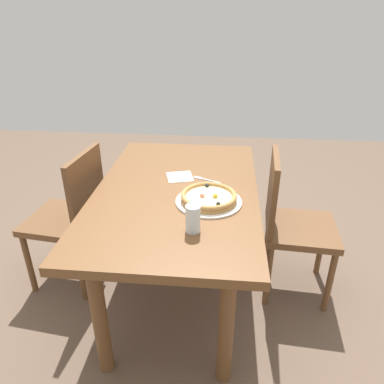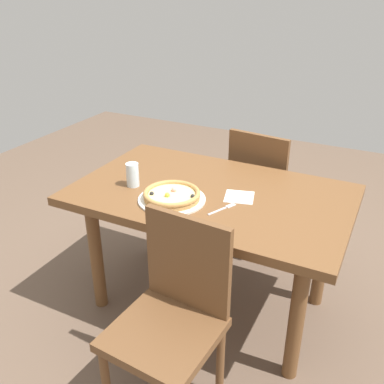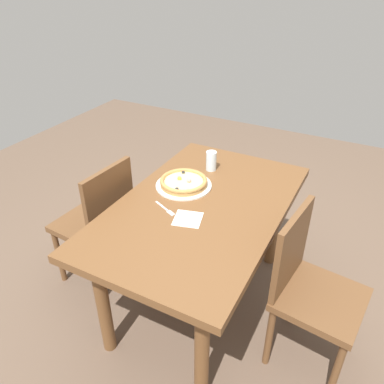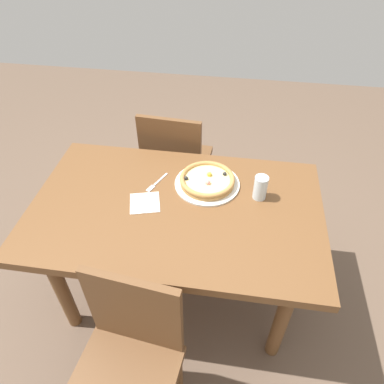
{
  "view_description": "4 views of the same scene",
  "coord_description": "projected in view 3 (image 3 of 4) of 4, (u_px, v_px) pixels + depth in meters",
  "views": [
    {
      "loc": [
        -1.71,
        -0.24,
        1.6
      ],
      "look_at": [
        -0.06,
        -0.09,
        0.74
      ],
      "focal_mm": 34.18,
      "sensor_mm": 36.0,
      "label": 1
    },
    {
      "loc": [
        0.78,
        -1.78,
        1.68
      ],
      "look_at": [
        -0.06,
        -0.09,
        0.74
      ],
      "focal_mm": 40.01,
      "sensor_mm": 36.0,
      "label": 2
    },
    {
      "loc": [
        1.53,
        0.75,
        1.86
      ],
      "look_at": [
        -0.06,
        -0.09,
        0.74
      ],
      "focal_mm": 35.31,
      "sensor_mm": 36.0,
      "label": 3
    },
    {
      "loc": [
        -0.25,
        1.17,
        1.91
      ],
      "look_at": [
        -0.06,
        -0.09,
        0.74
      ],
      "focal_mm": 33.32,
      "sensor_mm": 36.0,
      "label": 4
    }
  ],
  "objects": [
    {
      "name": "ground_plane",
      "position": [
        200.0,
        298.0,
        2.43
      ],
      "size": [
        6.0,
        6.0,
        0.0
      ],
      "primitive_type": "plane",
      "color": "brown"
    },
    {
      "name": "dining_table",
      "position": [
        201.0,
        219.0,
        2.1
      ],
      "size": [
        1.38,
        0.85,
        0.72
      ],
      "color": "brown",
      "rests_on": "ground"
    },
    {
      "name": "chair_near",
      "position": [
        99.0,
        220.0,
        2.33
      ],
      "size": [
        0.43,
        0.43,
        0.87
      ],
      "rotation": [
        0.0,
        0.0,
        3.07
      ],
      "color": "brown",
      "rests_on": "ground"
    },
    {
      "name": "chair_far",
      "position": [
        309.0,
        287.0,
        1.86
      ],
      "size": [
        0.44,
        0.44,
        0.87
      ],
      "rotation": [
        0.0,
        0.0,
        -0.12
      ],
      "color": "brown",
      "rests_on": "ground"
    },
    {
      "name": "plate",
      "position": [
        184.0,
        185.0,
        2.21
      ],
      "size": [
        0.33,
        0.33,
        0.01
      ],
      "primitive_type": "cylinder",
      "color": "silver",
      "rests_on": "dining_table"
    },
    {
      "name": "pizza",
      "position": [
        184.0,
        182.0,
        2.2
      ],
      "size": [
        0.28,
        0.28,
        0.04
      ],
      "color": "#B78447",
      "rests_on": "plate"
    },
    {
      "name": "fork",
      "position": [
        166.0,
        209.0,
        2.0
      ],
      "size": [
        0.08,
        0.16,
        0.0
      ],
      "rotation": [
        0.0,
        0.0,
        1.14
      ],
      "color": "silver",
      "rests_on": "dining_table"
    },
    {
      "name": "drinking_glass",
      "position": [
        211.0,
        161.0,
        2.36
      ],
      "size": [
        0.07,
        0.07,
        0.12
      ],
      "primitive_type": "cylinder",
      "color": "silver",
      "rests_on": "dining_table"
    },
    {
      "name": "napkin",
      "position": [
        188.0,
        219.0,
        1.93
      ],
      "size": [
        0.17,
        0.17,
        0.0
      ],
      "primitive_type": "cube",
      "rotation": [
        0.0,
        0.0,
        0.27
      ],
      "color": "white",
      "rests_on": "dining_table"
    }
  ]
}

